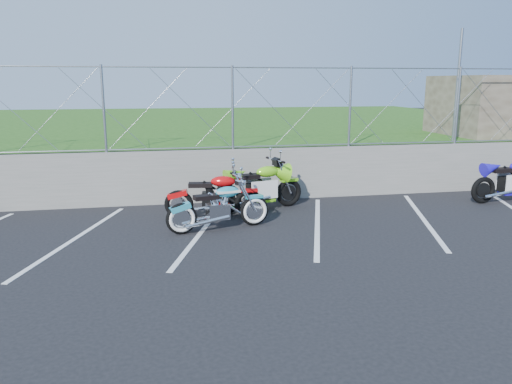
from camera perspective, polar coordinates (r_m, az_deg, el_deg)
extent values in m
plane|color=black|center=(9.09, -5.63, -6.27)|extent=(90.00, 90.00, 0.00)
cube|color=slate|center=(12.31, -7.23, 1.79)|extent=(30.00, 0.22, 1.30)
cube|color=#224C14|center=(22.21, -8.96, 6.48)|extent=(30.00, 20.00, 1.30)
cylinder|color=gray|center=(12.11, -7.57, 13.97)|extent=(28.00, 0.03, 0.03)
cylinder|color=gray|center=(12.20, -7.32, 5.02)|extent=(28.00, 0.03, 0.03)
cylinder|color=gray|center=(14.80, 22.04, 11.15)|extent=(0.08, 0.08, 3.00)
cube|color=silver|center=(10.15, -19.85, -4.95)|extent=(1.49, 4.31, 0.01)
cube|color=silver|center=(10.04, -6.17, -4.44)|extent=(1.49, 4.31, 0.01)
cube|color=silver|center=(10.49, 7.02, -3.71)|extent=(1.49, 4.31, 0.01)
cube|color=silver|center=(11.45, 18.55, -2.91)|extent=(1.49, 4.31, 0.01)
torus|color=black|center=(9.81, -8.51, -3.02)|extent=(0.64, 0.24, 0.63)
torus|color=black|center=(10.30, -0.21, -2.14)|extent=(0.64, 0.24, 0.63)
cube|color=silver|center=(10.00, -4.36, -2.22)|extent=(0.49, 0.36, 0.32)
ellipsoid|color=teal|center=(9.98, -3.27, 0.02)|extent=(0.54, 0.34, 0.22)
cube|color=black|center=(9.85, -5.75, -0.59)|extent=(0.51, 0.33, 0.09)
cube|color=teal|center=(10.23, -0.21, -0.54)|extent=(0.38, 0.22, 0.06)
cylinder|color=silver|center=(10.00, -2.14, 1.82)|extent=(0.18, 0.67, 0.03)
torus|color=black|center=(10.95, -8.80, -1.39)|extent=(0.64, 0.20, 0.63)
torus|color=black|center=(10.88, -0.80, -1.33)|extent=(0.64, 0.20, 0.63)
cube|color=black|center=(10.87, -4.93, -0.90)|extent=(0.50, 0.35, 0.35)
ellipsoid|color=#BF0B0D|center=(10.78, -3.78, 1.21)|extent=(0.57, 0.32, 0.24)
cube|color=black|center=(10.81, -6.36, 0.82)|extent=(0.54, 0.32, 0.09)
cube|color=#BF0B0D|center=(10.82, -0.81, 0.19)|extent=(0.40, 0.21, 0.06)
cylinder|color=silver|center=(10.73, -2.65, 2.52)|extent=(0.14, 0.73, 0.03)
torus|color=black|center=(11.21, -3.22, -0.84)|extent=(0.67, 0.29, 0.67)
torus|color=black|center=(11.90, 3.77, -0.07)|extent=(0.67, 0.29, 0.67)
cube|color=black|center=(11.50, 0.28, 0.08)|extent=(0.57, 0.44, 0.38)
ellipsoid|color=#74D21A|center=(11.52, 1.37, 2.35)|extent=(0.64, 0.42, 0.26)
cube|color=black|center=(11.31, -1.03, 1.76)|extent=(0.61, 0.40, 0.10)
cube|color=#74D21A|center=(11.84, 3.79, 1.40)|extent=(0.45, 0.27, 0.07)
cylinder|color=silver|center=(11.57, 2.22, 3.68)|extent=(0.24, 0.78, 0.03)
torus|color=black|center=(13.37, 24.53, 0.20)|extent=(0.67, 0.16, 0.66)
cube|color=black|center=(13.83, 27.01, 0.81)|extent=(0.52, 0.34, 0.37)
cube|color=black|center=(13.59, 26.26, 2.25)|extent=(0.57, 0.30, 0.10)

